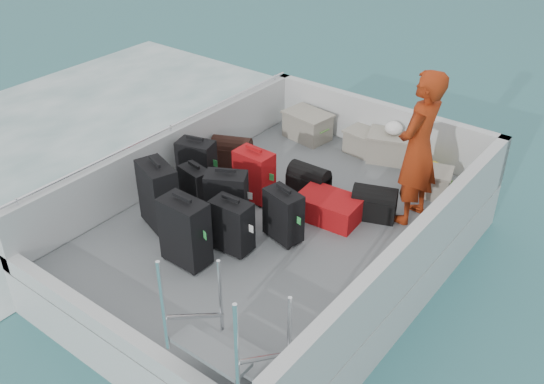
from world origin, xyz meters
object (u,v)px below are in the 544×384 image
at_px(suitcase_8, 329,208).
at_px(crate_2, 391,148).
at_px(crate_0, 307,126).
at_px(suitcase_6, 232,226).
at_px(suitcase_0, 159,196).
at_px(crate_1, 365,144).
at_px(suitcase_1, 196,190).
at_px(suitcase_2, 197,165).
at_px(suitcase_3, 185,232).
at_px(crate_3, 428,182).
at_px(suitcase_7, 283,216).
at_px(suitcase_5, 254,176).
at_px(passenger, 418,148).
at_px(suitcase_4, 227,200).

distance_m(suitcase_8, crate_2, 1.75).
bearing_deg(crate_0, suitcase_6, -71.75).
relative_size(suitcase_0, crate_1, 1.57).
distance_m(suitcase_6, crate_0, 2.92).
bearing_deg(suitcase_0, crate_1, 90.85).
relative_size(suitcase_0, suitcase_1, 1.38).
xyz_separation_m(suitcase_1, suitcase_2, (-0.37, 0.40, 0.04)).
bearing_deg(suitcase_6, suitcase_3, -120.29).
xyz_separation_m(suitcase_2, crate_0, (0.31, 2.04, -0.14)).
xyz_separation_m(suitcase_2, crate_3, (2.42, 1.69, -0.17)).
bearing_deg(suitcase_8, suitcase_2, 99.90).
distance_m(suitcase_7, crate_0, 2.58).
relative_size(suitcase_5, passenger, 0.35).
relative_size(suitcase_1, suitcase_2, 0.89).
distance_m(suitcase_8, crate_0, 2.14).
relative_size(suitcase_5, suitcase_7, 1.06).
bearing_deg(suitcase_4, crate_3, 24.44).
bearing_deg(suitcase_4, suitcase_2, 125.68).
bearing_deg(crate_3, suitcase_3, -116.43).
relative_size(suitcase_1, suitcase_8, 0.79).
bearing_deg(suitcase_7, crate_1, 110.54).
bearing_deg(suitcase_2, suitcase_3, -65.91).
bearing_deg(crate_1, crate_3, -20.76).
bearing_deg(suitcase_0, suitcase_7, 46.11).
xyz_separation_m(suitcase_2, crate_2, (1.63, 2.19, -0.14)).
height_order(suitcase_0, suitcase_3, suitcase_0).
bearing_deg(crate_1, suitcase_7, -82.42).
xyz_separation_m(suitcase_8, crate_0, (-1.42, 1.59, 0.04)).
height_order(suitcase_2, suitcase_4, suitcase_4).
xyz_separation_m(suitcase_2, crate_1, (1.24, 2.13, -0.18)).
xyz_separation_m(suitcase_1, crate_1, (0.87, 2.54, -0.14)).
height_order(suitcase_2, suitcase_6, suitcase_2).
distance_m(suitcase_1, suitcase_5, 0.75).
height_order(suitcase_7, crate_0, suitcase_7).
height_order(suitcase_2, suitcase_8, suitcase_2).
bearing_deg(crate_2, crate_0, -173.37).
bearing_deg(crate_2, suitcase_4, -106.33).
relative_size(suitcase_7, passenger, 0.33).
bearing_deg(suitcase_3, crate_0, 102.42).
height_order(suitcase_7, crate_3, suitcase_7).
bearing_deg(suitcase_6, suitcase_4, 134.72).
height_order(suitcase_2, crate_0, suitcase_2).
xyz_separation_m(suitcase_4, crate_3, (1.55, 2.10, -0.19)).
height_order(crate_1, crate_2, crate_2).
distance_m(crate_1, crate_3, 1.27).
distance_m(crate_3, passenger, 1.00).
bearing_deg(passenger, crate_2, -140.30).
bearing_deg(crate_0, suitcase_5, -76.33).
xyz_separation_m(suitcase_3, crate_3, (1.44, 2.89, -0.23)).
height_order(suitcase_2, suitcase_3, suitcase_3).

